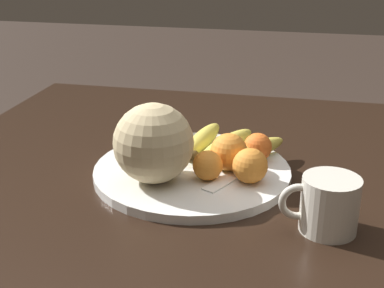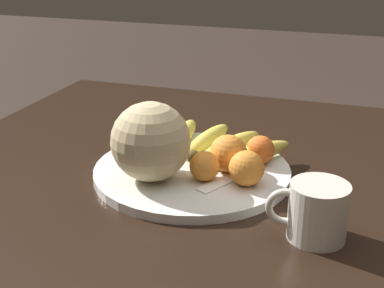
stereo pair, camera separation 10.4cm
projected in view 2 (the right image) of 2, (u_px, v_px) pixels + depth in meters
kitchen_table at (181, 231)px, 1.05m from camera, size 1.28×1.16×0.75m
fruit_bowl at (192, 171)px, 1.07m from camera, size 0.39×0.39×0.02m
melon at (151, 142)px, 0.99m from camera, size 0.15×0.15×0.15m
banana_bunch at (217, 143)px, 1.13m from camera, size 0.23×0.27×0.04m
orange_front_left at (247, 168)px, 0.98m from camera, size 0.07×0.07×0.07m
orange_front_right at (228, 153)px, 1.03m from camera, size 0.07×0.07×0.07m
orange_mid_center at (205, 166)px, 1.00m from camera, size 0.06×0.06×0.06m
orange_back_left at (260, 150)px, 1.07m from camera, size 0.06×0.06×0.06m
produce_tag at (215, 185)px, 0.99m from camera, size 0.08×0.06×0.00m
ceramic_mug at (316, 211)px, 0.84m from camera, size 0.09×0.13×0.09m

